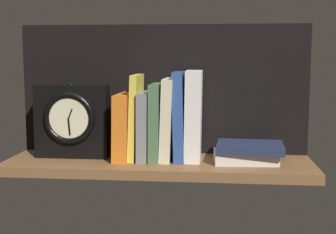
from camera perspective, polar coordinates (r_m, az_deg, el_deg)
name	(u,v)px	position (r cm, az deg, el deg)	size (l,w,h in cm)	color
ground_plane	(158,165)	(124.92, -1.17, -5.85)	(80.71, 23.34, 2.50)	brown
back_panel	(163,89)	(132.92, -0.61, 3.38)	(80.71, 1.20, 36.11)	black
book_orange_pandolfini	(125,126)	(126.90, -5.28, -1.09)	(3.74, 16.01, 17.40)	orange
book_yellow_seinlanguage	(136,117)	(126.00, -3.92, 0.03)	(1.80, 12.90, 22.51)	gold
book_gray_chess	(145,126)	(125.92, -2.76, -1.04)	(2.73, 14.86, 17.85)	gray
book_green_romantic	(157,121)	(125.34, -1.39, -0.54)	(2.73, 14.55, 20.12)	#476B44
book_cream_twain	(168,119)	(124.91, 0.00, -0.25)	(2.79, 14.05, 21.51)	beige
book_blue_modern	(179,116)	(124.52, 1.40, 0.14)	(2.73, 12.72, 23.30)	#2D4C8E
book_white_catcher	(193,115)	(124.28, 3.11, 0.19)	(4.11, 12.44, 23.61)	silver
framed_clock	(72,120)	(129.49, -11.56, -0.42)	(19.82, 6.58, 20.24)	black
book_stack_side	(248,152)	(123.27, 9.63, -4.25)	(18.14, 13.76, 5.08)	beige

